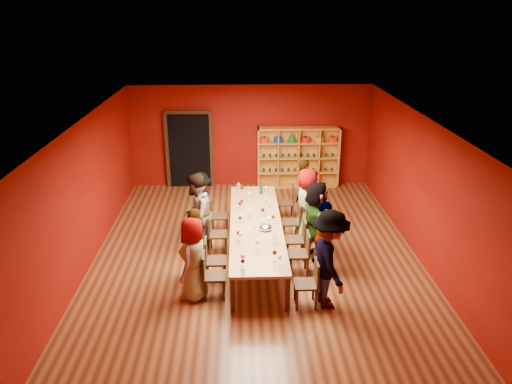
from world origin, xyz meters
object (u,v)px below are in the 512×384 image
at_px(chair_person_left_3, 216,214).
at_px(wine_bottle, 261,189).
at_px(chair_person_right_3, 294,220).
at_px(person_left_2, 196,215).
at_px(person_right_4, 304,189).
at_px(shelving_unit, 298,154).
at_px(person_left_1, 193,246).
at_px(chair_person_left_0, 210,273).
at_px(person_right_3, 307,205).
at_px(person_left_3, 201,204).
at_px(person_right_2, 316,221).
at_px(person_right_0, 329,259).
at_px(spittoon_bowl, 266,227).
at_px(person_left_0, 194,259).
at_px(chair_person_right_1, 302,251).
at_px(chair_person_right_2, 299,237).
at_px(chair_person_left_2, 214,232).
at_px(chair_person_right_4, 289,200).
at_px(tasting_table, 256,225).
at_px(chair_person_left_1, 212,258).
at_px(person_right_1, 324,238).
at_px(chair_person_right_0, 310,281).

distance_m(chair_person_left_3, wine_bottle, 1.31).
bearing_deg(chair_person_left_3, chair_person_right_3, -12.39).
relative_size(person_left_2, person_right_4, 1.16).
bearing_deg(shelving_unit, person_left_1, -116.26).
height_order(chair_person_left_0, person_right_3, person_right_3).
height_order(person_left_3, person_right_2, person_right_2).
height_order(person_right_0, spittoon_bowl, person_right_0).
xyz_separation_m(chair_person_left_0, person_left_0, (-0.29, 0.00, 0.31)).
bearing_deg(person_left_0, chair_person_left_3, -168.31).
distance_m(chair_person_right_1, chair_person_right_2, 0.65).
relative_size(person_left_1, wine_bottle, 4.59).
distance_m(shelving_unit, wine_bottle, 2.87).
bearing_deg(person_right_0, person_right_2, -7.55).
height_order(chair_person_left_2, person_right_4, person_right_4).
height_order(shelving_unit, chair_person_right_2, shelving_unit).
xyz_separation_m(person_left_0, chair_person_left_3, (0.29, 2.76, -0.31)).
bearing_deg(chair_person_right_4, tasting_table, -115.60).
relative_size(person_left_0, person_right_0, 0.87).
height_order(shelving_unit, person_left_2, person_left_2).
distance_m(spittoon_bowl, wine_bottle, 2.09).
relative_size(chair_person_left_0, person_left_3, 0.58).
distance_m(chair_person_left_0, person_left_0, 0.42).
relative_size(chair_person_left_0, chair_person_left_2, 1.00).
relative_size(person_left_3, chair_person_right_4, 1.72).
bearing_deg(person_left_0, chair_person_left_1, 171.11).
xyz_separation_m(chair_person_left_3, chair_person_right_2, (1.82, -1.31, 0.00)).
bearing_deg(chair_person_left_1, person_left_0, -116.58).
distance_m(chair_person_left_0, person_left_2, 1.85).
height_order(chair_person_left_1, chair_person_left_3, same).
distance_m(chair_person_right_2, person_right_2, 0.52).
bearing_deg(shelving_unit, person_right_0, -91.46).
bearing_deg(chair_person_left_0, shelving_unit, 68.88).
height_order(chair_person_left_0, chair_person_right_3, same).
height_order(shelving_unit, chair_person_right_3, shelving_unit).
bearing_deg(chair_person_left_0, chair_person_right_4, 62.89).
bearing_deg(person_right_4, person_right_1, 175.00).
relative_size(person_left_0, chair_person_right_0, 1.80).
bearing_deg(chair_person_right_1, chair_person_left_0, -156.16).
bearing_deg(chair_person_left_3, person_left_0, -96.01).
relative_size(chair_person_right_0, chair_person_right_3, 1.00).
xyz_separation_m(shelving_unit, person_left_1, (-2.66, -5.39, -0.21)).
relative_size(shelving_unit, person_right_3, 1.39).
bearing_deg(person_left_2, person_left_3, -162.11).
height_order(person_left_1, person_right_1, person_right_1).
bearing_deg(chair_person_right_1, person_left_3, 137.97).
bearing_deg(person_right_3, chair_person_right_4, 16.50).
bearing_deg(chair_person_right_3, chair_person_left_0, -127.64).
xyz_separation_m(shelving_unit, person_right_0, (-0.16, -6.32, -0.06)).
height_order(tasting_table, person_right_2, person_right_2).
bearing_deg(chair_person_left_3, chair_person_left_0, -90.00).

